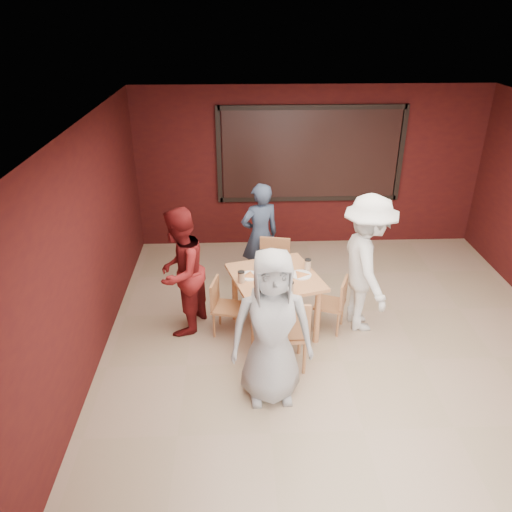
{
  "coord_description": "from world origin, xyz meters",
  "views": [
    {
      "loc": [
        -1.27,
        -4.86,
        3.95
      ],
      "look_at": [
        -1.04,
        0.71,
        1.12
      ],
      "focal_mm": 35.0,
      "sensor_mm": 36.0,
      "label": 1
    }
  ],
  "objects_px": {
    "chair_back": "(274,266)",
    "diner_right": "(366,264)",
    "chair_front": "(288,331)",
    "chair_right": "(335,301)",
    "chair_left": "(223,304)",
    "diner_front": "(272,328)",
    "diner_back": "(260,236)",
    "diner_left": "(180,272)",
    "dining_table": "(275,283)"
  },
  "relations": [
    {
      "from": "chair_back",
      "to": "diner_right",
      "type": "relative_size",
      "value": 0.49
    },
    {
      "from": "chair_front",
      "to": "chair_right",
      "type": "distance_m",
      "value": 1.06
    },
    {
      "from": "chair_left",
      "to": "diner_right",
      "type": "distance_m",
      "value": 1.94
    },
    {
      "from": "diner_front",
      "to": "diner_back",
      "type": "height_order",
      "value": "diner_front"
    },
    {
      "from": "chair_front",
      "to": "chair_left",
      "type": "distance_m",
      "value": 1.12
    },
    {
      "from": "diner_back",
      "to": "diner_right",
      "type": "bearing_deg",
      "value": 118.16
    },
    {
      "from": "chair_left",
      "to": "chair_right",
      "type": "distance_m",
      "value": 1.48
    },
    {
      "from": "chair_left",
      "to": "diner_right",
      "type": "xyz_separation_m",
      "value": [
        1.87,
        0.08,
        0.5
      ]
    },
    {
      "from": "diner_left",
      "to": "diner_right",
      "type": "xyz_separation_m",
      "value": [
        2.41,
        -0.02,
        0.07
      ]
    },
    {
      "from": "diner_front",
      "to": "diner_right",
      "type": "bearing_deg",
      "value": 42.59
    },
    {
      "from": "chair_front",
      "to": "diner_left",
      "type": "height_order",
      "value": "diner_left"
    },
    {
      "from": "chair_front",
      "to": "diner_left",
      "type": "xyz_separation_m",
      "value": [
        -1.32,
        0.9,
        0.31
      ]
    },
    {
      "from": "diner_back",
      "to": "chair_left",
      "type": "bearing_deg",
      "value": 46.49
    },
    {
      "from": "diner_left",
      "to": "diner_right",
      "type": "relative_size",
      "value": 0.92
    },
    {
      "from": "chair_front",
      "to": "chair_right",
      "type": "xyz_separation_m",
      "value": [
        0.7,
        0.79,
        -0.11
      ]
    },
    {
      "from": "diner_front",
      "to": "diner_back",
      "type": "xyz_separation_m",
      "value": [
        -0.01,
        2.5,
        -0.08
      ]
    },
    {
      "from": "chair_front",
      "to": "chair_left",
      "type": "relative_size",
      "value": 1.26
    },
    {
      "from": "chair_right",
      "to": "diner_back",
      "type": "bearing_deg",
      "value": 126.21
    },
    {
      "from": "chair_back",
      "to": "diner_left",
      "type": "distance_m",
      "value": 1.53
    },
    {
      "from": "diner_left",
      "to": "diner_front",
      "type": "bearing_deg",
      "value": 58.51
    },
    {
      "from": "diner_front",
      "to": "diner_left",
      "type": "relative_size",
      "value": 1.04
    },
    {
      "from": "chair_right",
      "to": "diner_right",
      "type": "relative_size",
      "value": 0.41
    },
    {
      "from": "diner_right",
      "to": "diner_left",
      "type": "bearing_deg",
      "value": 85.1
    },
    {
      "from": "dining_table",
      "to": "diner_left",
      "type": "bearing_deg",
      "value": 175.57
    },
    {
      "from": "diner_back",
      "to": "diner_left",
      "type": "height_order",
      "value": "diner_left"
    },
    {
      "from": "chair_left",
      "to": "chair_front",
      "type": "bearing_deg",
      "value": -45.65
    },
    {
      "from": "diner_front",
      "to": "diner_left",
      "type": "distance_m",
      "value": 1.72
    },
    {
      "from": "diner_right",
      "to": "chair_back",
      "type": "bearing_deg",
      "value": 50.73
    },
    {
      "from": "chair_back",
      "to": "chair_right",
      "type": "distance_m",
      "value": 1.17
    },
    {
      "from": "dining_table",
      "to": "chair_right",
      "type": "relative_size",
      "value": 1.68
    },
    {
      "from": "chair_back",
      "to": "diner_front",
      "type": "distance_m",
      "value": 2.15
    },
    {
      "from": "diner_left",
      "to": "chair_front",
      "type": "bearing_deg",
      "value": 74.93
    },
    {
      "from": "diner_back",
      "to": "diner_left",
      "type": "xyz_separation_m",
      "value": [
        -1.08,
        -1.16,
        0.04
      ]
    },
    {
      "from": "chair_front",
      "to": "diner_right",
      "type": "distance_m",
      "value": 1.46
    },
    {
      "from": "chair_right",
      "to": "diner_left",
      "type": "xyz_separation_m",
      "value": [
        -2.02,
        0.11,
        0.42
      ]
    },
    {
      "from": "diner_left",
      "to": "diner_back",
      "type": "bearing_deg",
      "value": 156.29
    },
    {
      "from": "chair_back",
      "to": "chair_left",
      "type": "height_order",
      "value": "chair_back"
    },
    {
      "from": "chair_back",
      "to": "chair_left",
      "type": "relative_size",
      "value": 1.19
    },
    {
      "from": "dining_table",
      "to": "chair_back",
      "type": "xyz_separation_m",
      "value": [
        0.05,
        0.87,
        -0.21
      ]
    },
    {
      "from": "chair_right",
      "to": "diner_right",
      "type": "height_order",
      "value": "diner_right"
    },
    {
      "from": "dining_table",
      "to": "chair_left",
      "type": "distance_m",
      "value": 0.74
    },
    {
      "from": "diner_left",
      "to": "diner_right",
      "type": "distance_m",
      "value": 2.41
    },
    {
      "from": "chair_front",
      "to": "chair_back",
      "type": "distance_m",
      "value": 1.67
    },
    {
      "from": "dining_table",
      "to": "diner_left",
      "type": "xyz_separation_m",
      "value": [
        -1.22,
        0.09,
        0.14
      ]
    },
    {
      "from": "chair_front",
      "to": "diner_left",
      "type": "distance_m",
      "value": 1.62
    },
    {
      "from": "diner_front",
      "to": "chair_left",
      "type": "bearing_deg",
      "value": 111.91
    },
    {
      "from": "chair_back",
      "to": "chair_right",
      "type": "relative_size",
      "value": 1.18
    },
    {
      "from": "chair_right",
      "to": "diner_right",
      "type": "bearing_deg",
      "value": 13.31
    },
    {
      "from": "chair_front",
      "to": "diner_right",
      "type": "xyz_separation_m",
      "value": [
        1.09,
        0.88,
        0.39
      ]
    },
    {
      "from": "chair_back",
      "to": "chair_left",
      "type": "bearing_deg",
      "value": -129.9
    }
  ]
}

